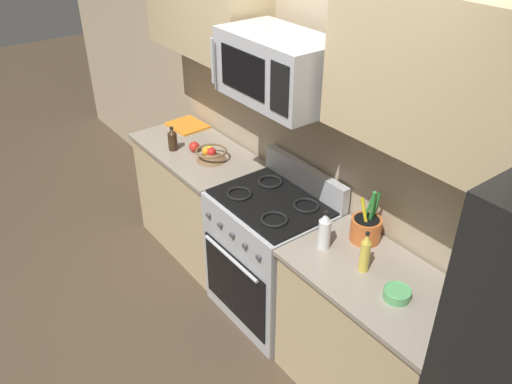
# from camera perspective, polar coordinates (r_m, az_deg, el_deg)

# --- Properties ---
(ground_plane) EXTENTS (16.00, 16.00, 0.00)m
(ground_plane) POSITION_cam_1_polar(r_m,az_deg,el_deg) (3.67, -6.78, -16.53)
(ground_plane) COLOR #473828
(wall_back) EXTENTS (8.00, 0.10, 2.60)m
(wall_back) POSITION_cam_1_polar(r_m,az_deg,el_deg) (3.38, 6.87, 6.49)
(wall_back) COLOR tan
(wall_back) RESTS_ON ground
(counter_left) EXTENTS (1.10, 0.61, 0.91)m
(counter_left) POSITION_cam_1_polar(r_m,az_deg,el_deg) (4.25, -6.23, -0.74)
(counter_left) COLOR tan
(counter_left) RESTS_ON ground
(range_oven) EXTENTS (0.76, 0.65, 1.09)m
(range_oven) POSITION_cam_1_polar(r_m,az_deg,el_deg) (3.61, 1.67, -6.97)
(range_oven) COLOR #B2B5BA
(range_oven) RESTS_ON ground
(counter_right) EXTENTS (1.03, 0.61, 0.91)m
(counter_right) POSITION_cam_1_polar(r_m,az_deg,el_deg) (3.15, 12.26, -15.38)
(counter_right) COLOR tan
(counter_right) RESTS_ON ground
(microwave) EXTENTS (0.71, 0.44, 0.38)m
(microwave) POSITION_cam_1_polar(r_m,az_deg,el_deg) (2.98, 2.47, 13.37)
(microwave) COLOR #B2B5BA
(upper_cabinets_left) EXTENTS (1.09, 0.34, 0.71)m
(upper_cabinets_left) POSITION_cam_1_polar(r_m,az_deg,el_deg) (3.75, -5.57, 20.09)
(upper_cabinets_left) COLOR tan
(upper_cabinets_right) EXTENTS (1.02, 0.34, 0.71)m
(upper_cabinets_right) POSITION_cam_1_polar(r_m,az_deg,el_deg) (2.42, 18.98, 11.98)
(upper_cabinets_right) COLOR tan
(utensil_crock) EXTENTS (0.18, 0.18, 0.34)m
(utensil_crock) POSITION_cam_1_polar(r_m,az_deg,el_deg) (3.05, 11.88, -3.87)
(utensil_crock) COLOR #D1662D
(utensil_crock) RESTS_ON counter_right
(fruit_basket) EXTENTS (0.23, 0.23, 0.10)m
(fruit_basket) POSITION_cam_1_polar(r_m,az_deg,el_deg) (3.84, -4.93, 4.16)
(fruit_basket) COLOR brown
(fruit_basket) RESTS_ON counter_left
(apple_loose) EXTENTS (0.08, 0.08, 0.08)m
(apple_loose) POSITION_cam_1_polar(r_m,az_deg,el_deg) (3.97, -6.73, 4.92)
(apple_loose) COLOR red
(apple_loose) RESTS_ON counter_left
(cutting_board) EXTENTS (0.32, 0.28, 0.02)m
(cutting_board) POSITION_cam_1_polar(r_m,az_deg,el_deg) (4.40, -7.51, 7.22)
(cutting_board) COLOR orange
(cutting_board) RESTS_ON counter_left
(bottle_oil) EXTENTS (0.05, 0.05, 0.25)m
(bottle_oil) POSITION_cam_1_polar(r_m,az_deg,el_deg) (2.80, 11.79, -6.53)
(bottle_oil) COLOR gold
(bottle_oil) RESTS_ON counter_right
(bottle_soy) EXTENTS (0.07, 0.07, 0.19)m
(bottle_soy) POSITION_cam_1_polar(r_m,az_deg,el_deg) (4.00, -9.09, 5.67)
(bottle_soy) COLOR #382314
(bottle_soy) RESTS_ON counter_left
(bottle_vinegar) EXTENTS (0.07, 0.07, 0.24)m
(bottle_vinegar) POSITION_cam_1_polar(r_m,az_deg,el_deg) (2.93, 7.47, -4.23)
(bottle_vinegar) COLOR silver
(bottle_vinegar) RESTS_ON counter_right
(prep_bowl) EXTENTS (0.14, 0.14, 0.05)m
(prep_bowl) POSITION_cam_1_polar(r_m,az_deg,el_deg) (2.73, 15.12, -10.62)
(prep_bowl) COLOR #59AD66
(prep_bowl) RESTS_ON counter_right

